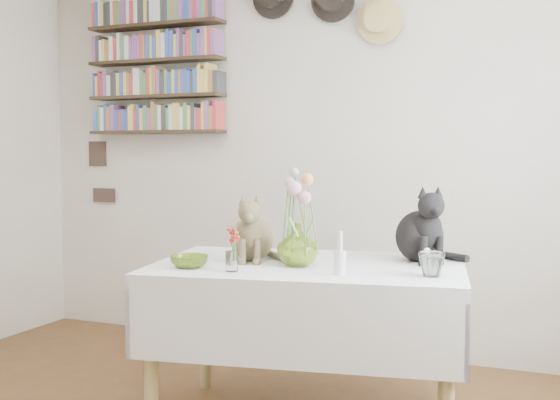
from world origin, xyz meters
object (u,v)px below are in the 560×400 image
at_px(tabby_cat, 252,226).
at_px(bookshelf_unit, 156,67).
at_px(black_cat, 420,222).
at_px(dining_table, 308,303).
at_px(flower_vase, 298,244).

height_order(tabby_cat, bookshelf_unit, bookshelf_unit).
height_order(tabby_cat, black_cat, black_cat).
relative_size(dining_table, black_cat, 4.24).
height_order(flower_vase, bookshelf_unit, bookshelf_unit).
relative_size(dining_table, bookshelf_unit, 1.54).
height_order(tabby_cat, flower_vase, tabby_cat).
relative_size(dining_table, tabby_cat, 4.78).
relative_size(flower_vase, bookshelf_unit, 0.20).
height_order(dining_table, bookshelf_unit, bookshelf_unit).
bearing_deg(bookshelf_unit, black_cat, -22.96).
bearing_deg(bookshelf_unit, dining_table, -36.21).
xyz_separation_m(dining_table, black_cat, (0.45, 0.28, 0.37)).
bearing_deg(flower_vase, bookshelf_unit, 141.50).
xyz_separation_m(tabby_cat, black_cat, (0.73, 0.29, 0.02)).
bearing_deg(bookshelf_unit, flower_vase, -38.50).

